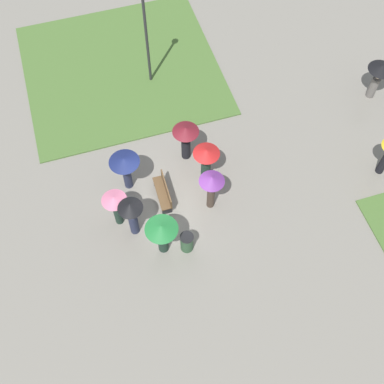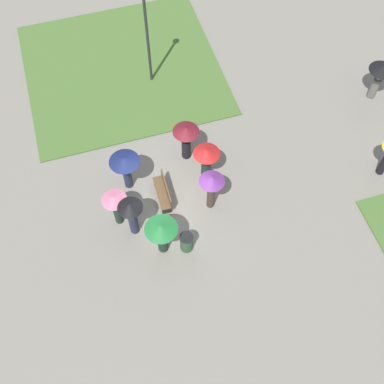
{
  "view_description": "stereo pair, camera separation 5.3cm",
  "coord_description": "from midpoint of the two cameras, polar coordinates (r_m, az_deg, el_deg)",
  "views": [
    {
      "loc": [
        9.36,
        -1.9,
        16.51
      ],
      "look_at": [
        0.35,
        0.9,
        0.7
      ],
      "focal_mm": 45.0,
      "sensor_mm": 36.0,
      "label": 1
    },
    {
      "loc": [
        9.37,
        -1.85,
        16.51
      ],
      "look_at": [
        0.35,
        0.9,
        0.7
      ],
      "focal_mm": 45.0,
      "sensor_mm": 36.0,
      "label": 2
    }
  ],
  "objects": [
    {
      "name": "lawn_patch_near",
      "position": [
        23.62,
        -8.42,
        14.24
      ],
      "size": [
        8.52,
        8.87,
        0.06
      ],
      "color": "#4C7033",
      "rests_on": "ground_plane"
    },
    {
      "name": "crowd_person_black",
      "position": [
        17.32,
        -7.27,
        -2.5
      ],
      "size": [
        0.92,
        0.92,
        2.02
      ],
      "rotation": [
        0.0,
        0.0,
        1.55
      ],
      "color": "#282D47",
      "rests_on": "ground_plane"
    },
    {
      "name": "crowd_person_pink",
      "position": [
        17.72,
        -9.13,
        -1.54
      ],
      "size": [
        0.93,
        0.93,
        1.8
      ],
      "rotation": [
        0.0,
        0.0,
        3.29
      ],
      "color": "#1E3328",
      "rests_on": "ground_plane"
    },
    {
      "name": "crowd_person_green",
      "position": [
        16.9,
        -3.68,
        -4.78
      ],
      "size": [
        1.18,
        1.18,
        1.84
      ],
      "rotation": [
        0.0,
        0.0,
        4.48
      ],
      "color": "#1E3328",
      "rests_on": "ground_plane"
    },
    {
      "name": "ground_plane",
      "position": [
        19.07,
        -2.98,
        -0.89
      ],
      "size": [
        90.0,
        90.0,
        0.0
      ],
      "primitive_type": "plane",
      "color": "gray"
    },
    {
      "name": "trash_bin",
      "position": [
        17.68,
        -0.7,
        -5.98
      ],
      "size": [
        0.51,
        0.51,
        0.92
      ],
      "color": "#335638",
      "rests_on": "ground_plane"
    },
    {
      "name": "lone_walker_mid_plaza",
      "position": [
        22.77,
        21.26,
        12.93
      ],
      "size": [
        1.15,
        1.15,
        1.85
      ],
      "rotation": [
        0.0,
        0.0,
        2.0
      ],
      "color": "slate",
      "rests_on": "ground_plane"
    },
    {
      "name": "crowd_person_purple",
      "position": [
        17.68,
        2.24,
        0.82
      ],
      "size": [
        0.96,
        0.96,
        1.99
      ],
      "rotation": [
        0.0,
        0.0,
        4.47
      ],
      "color": "#47382D",
      "rests_on": "ground_plane"
    },
    {
      "name": "crowd_person_navy",
      "position": [
        18.39,
        -8.02,
        3.11
      ],
      "size": [
        1.17,
        1.17,
        1.87
      ],
      "rotation": [
        0.0,
        0.0,
        4.97
      ],
      "color": "#282D47",
      "rests_on": "ground_plane"
    },
    {
      "name": "crowd_person_maroon",
      "position": [
        19.14,
        -0.83,
        6.56
      ],
      "size": [
        1.06,
        1.06,
        1.85
      ],
      "rotation": [
        0.0,
        0.0,
        3.28
      ],
      "color": "black",
      "rests_on": "ground_plane"
    },
    {
      "name": "crowd_person_red",
      "position": [
        18.65,
        1.61,
        4.01
      ],
      "size": [
        1.05,
        1.05,
        1.75
      ],
      "rotation": [
        0.0,
        0.0,
        3.42
      ],
      "color": "#1E3328",
      "rests_on": "ground_plane"
    },
    {
      "name": "park_bench",
      "position": [
        18.72,
        -3.43,
        0.01
      ],
      "size": [
        1.56,
        0.45,
        0.9
      ],
      "rotation": [
        0.0,
        0.0,
        -0.02
      ],
      "color": "brown",
      "rests_on": "ground_plane"
    },
    {
      "name": "lamp_post",
      "position": [
        20.89,
        -5.62,
        18.97
      ],
      "size": [
        0.32,
        0.32,
        4.89
      ],
      "color": "#2D2D30",
      "rests_on": "ground_plane"
    }
  ]
}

